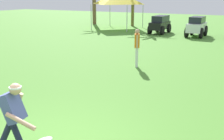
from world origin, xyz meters
name	(u,v)px	position (x,y,z in m)	size (l,w,h in m)	color
frisbee_thrower	(13,116)	(-0.39, -0.30, 0.80)	(1.12, 0.47, 1.43)	#191E38
frisbee_in_flight	(45,140)	(0.38, -0.37, 0.56)	(0.27, 0.27, 0.08)	white
teammate_near_sideline	(137,44)	(-1.06, 6.90, 0.94)	(0.32, 0.48, 1.56)	silver
parked_car_slot_a	(160,24)	(-3.60, 17.41, 0.72)	(1.16, 2.41, 1.34)	black
parked_car_slot_b	(197,26)	(-0.72, 16.90, 0.74)	(1.18, 2.36, 1.40)	silver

